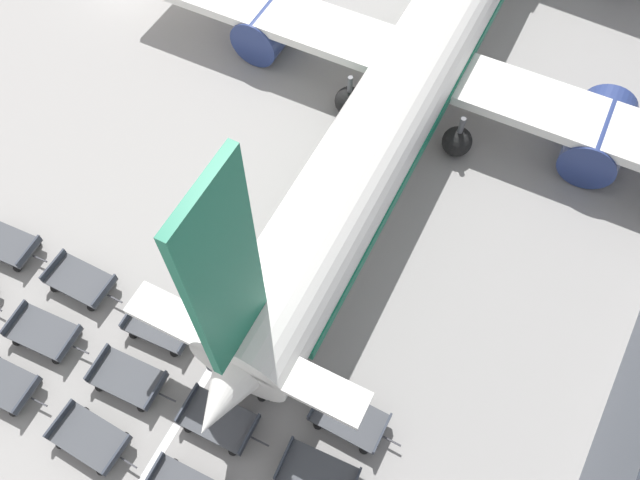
{
  "coord_description": "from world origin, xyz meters",
  "views": [
    {
      "loc": [
        24.24,
        -20.15,
        22.6
      ],
      "look_at": [
        17.88,
        -9.4,
        1.28
      ],
      "focal_mm": 35.0,
      "sensor_mm": 36.0,
      "label": 1
    }
  ],
  "objects_px": {
    "baggage_dolly_row_mid_b_col_e": "(249,368)",
    "airplane": "(433,43)",
    "baggage_dolly_row_mid_a_col_e": "(219,421)",
    "baggage_dolly_row_near_col_c": "(2,383)",
    "baggage_dolly_row_near_col_d": "(90,439)",
    "baggage_dolly_row_mid_a_col_d": "(129,379)",
    "baggage_dolly_row_mid_a_col_c": "(44,333)",
    "baggage_dolly_row_mid_b_col_d": "(161,326)",
    "baggage_dolly_row_mid_b_col_f": "(349,419)",
    "baggage_dolly_row_mid_a_col_f": "(318,475)",
    "baggage_dolly_row_mid_b_col_c": "(81,281)",
    "baggage_dolly_row_mid_b_col_b": "(7,244)"
  },
  "relations": [
    {
      "from": "baggage_dolly_row_mid_b_col_f",
      "to": "baggage_dolly_row_mid_a_col_e",
      "type": "bearing_deg",
      "value": -148.54
    },
    {
      "from": "baggage_dolly_row_near_col_c",
      "to": "baggage_dolly_row_mid_a_col_f",
      "type": "bearing_deg",
      "value": 15.15
    },
    {
      "from": "baggage_dolly_row_mid_b_col_e",
      "to": "airplane",
      "type": "bearing_deg",
      "value": 92.31
    },
    {
      "from": "baggage_dolly_row_mid_a_col_f",
      "to": "baggage_dolly_row_near_col_c",
      "type": "bearing_deg",
      "value": -164.85
    },
    {
      "from": "baggage_dolly_row_mid_b_col_e",
      "to": "baggage_dolly_row_mid_a_col_f",
      "type": "bearing_deg",
      "value": -25.04
    },
    {
      "from": "baggage_dolly_row_mid_b_col_b",
      "to": "baggage_dolly_row_near_col_c",
      "type": "bearing_deg",
      "value": -46.63
    },
    {
      "from": "baggage_dolly_row_mid_a_col_d",
      "to": "baggage_dolly_row_mid_b_col_b",
      "type": "relative_size",
      "value": 1.0
    },
    {
      "from": "baggage_dolly_row_near_col_d",
      "to": "baggage_dolly_row_mid_b_col_e",
      "type": "bearing_deg",
      "value": 55.88
    },
    {
      "from": "baggage_dolly_row_mid_a_col_c",
      "to": "baggage_dolly_row_mid_b_col_d",
      "type": "xyz_separation_m",
      "value": [
        3.64,
        2.48,
        0.0
      ]
    },
    {
      "from": "baggage_dolly_row_near_col_c",
      "to": "baggage_dolly_row_mid_b_col_c",
      "type": "distance_m",
      "value": 4.62
    },
    {
      "from": "baggage_dolly_row_near_col_c",
      "to": "baggage_dolly_row_mid_b_col_d",
      "type": "bearing_deg",
      "value": 52.62
    },
    {
      "from": "airplane",
      "to": "baggage_dolly_row_mid_b_col_f",
      "type": "distance_m",
      "value": 16.88
    },
    {
      "from": "baggage_dolly_row_near_col_c",
      "to": "baggage_dolly_row_mid_b_col_d",
      "type": "relative_size",
      "value": 1.0
    },
    {
      "from": "baggage_dolly_row_mid_b_col_b",
      "to": "baggage_dolly_row_mid_b_col_d",
      "type": "distance_m",
      "value": 7.72
    },
    {
      "from": "baggage_dolly_row_mid_b_col_c",
      "to": "baggage_dolly_row_near_col_c",
      "type": "bearing_deg",
      "value": -85.95
    },
    {
      "from": "baggage_dolly_row_mid_a_col_e",
      "to": "baggage_dolly_row_mid_b_col_f",
      "type": "bearing_deg",
      "value": 31.46
    },
    {
      "from": "baggage_dolly_row_mid_b_col_f",
      "to": "baggage_dolly_row_mid_b_col_e",
      "type": "bearing_deg",
      "value": -176.06
    },
    {
      "from": "baggage_dolly_row_near_col_d",
      "to": "baggage_dolly_row_mid_a_col_c",
      "type": "bearing_deg",
      "value": 152.97
    },
    {
      "from": "baggage_dolly_row_near_col_d",
      "to": "baggage_dolly_row_mid_a_col_d",
      "type": "bearing_deg",
      "value": 95.62
    },
    {
      "from": "baggage_dolly_row_mid_a_col_e",
      "to": "baggage_dolly_row_mid_b_col_e",
      "type": "bearing_deg",
      "value": 94.39
    },
    {
      "from": "baggage_dolly_row_mid_a_col_f",
      "to": "baggage_dolly_row_mid_b_col_f",
      "type": "relative_size",
      "value": 1.01
    },
    {
      "from": "airplane",
      "to": "baggage_dolly_row_mid_b_col_e",
      "type": "xyz_separation_m",
      "value": [
        0.66,
        -16.3,
        -2.42
      ]
    },
    {
      "from": "baggage_dolly_row_near_col_c",
      "to": "baggage_dolly_row_mid_a_col_d",
      "type": "bearing_deg",
      "value": 32.63
    },
    {
      "from": "baggage_dolly_row_mid_b_col_f",
      "to": "baggage_dolly_row_near_col_c",
      "type": "bearing_deg",
      "value": -155.19
    },
    {
      "from": "baggage_dolly_row_near_col_c",
      "to": "baggage_dolly_row_mid_b_col_c",
      "type": "relative_size",
      "value": 1.01
    },
    {
      "from": "baggage_dolly_row_near_col_c",
      "to": "baggage_dolly_row_mid_a_col_f",
      "type": "xyz_separation_m",
      "value": [
        11.5,
        3.11,
        0.0
      ]
    },
    {
      "from": "baggage_dolly_row_near_col_d",
      "to": "baggage_dolly_row_mid_a_col_f",
      "type": "bearing_deg",
      "value": 21.92
    },
    {
      "from": "baggage_dolly_row_mid_a_col_c",
      "to": "baggage_dolly_row_mid_b_col_c",
      "type": "bearing_deg",
      "value": 96.94
    },
    {
      "from": "baggage_dolly_row_mid_b_col_e",
      "to": "baggage_dolly_row_mid_b_col_f",
      "type": "bearing_deg",
      "value": 3.94
    },
    {
      "from": "baggage_dolly_row_near_col_c",
      "to": "baggage_dolly_row_mid_b_col_e",
      "type": "height_order",
      "value": "same"
    },
    {
      "from": "baggage_dolly_row_near_col_c",
      "to": "baggage_dolly_row_mid_a_col_c",
      "type": "bearing_deg",
      "value": 90.96
    },
    {
      "from": "baggage_dolly_row_mid_a_col_d",
      "to": "baggage_dolly_row_mid_b_col_c",
      "type": "bearing_deg",
      "value": 152.89
    },
    {
      "from": "baggage_dolly_row_mid_a_col_d",
      "to": "baggage_dolly_row_mid_b_col_d",
      "type": "distance_m",
      "value": 2.26
    },
    {
      "from": "baggage_dolly_row_mid_b_col_d",
      "to": "baggage_dolly_row_mid_b_col_e",
      "type": "relative_size",
      "value": 1.01
    },
    {
      "from": "baggage_dolly_row_near_col_d",
      "to": "baggage_dolly_row_mid_b_col_d",
      "type": "height_order",
      "value": "same"
    },
    {
      "from": "baggage_dolly_row_mid_a_col_c",
      "to": "baggage_dolly_row_mid_b_col_b",
      "type": "height_order",
      "value": "same"
    },
    {
      "from": "baggage_dolly_row_near_col_d",
      "to": "baggage_dolly_row_mid_b_col_e",
      "type": "height_order",
      "value": "same"
    },
    {
      "from": "baggage_dolly_row_mid_b_col_e",
      "to": "baggage_dolly_row_mid_a_col_c",
      "type": "bearing_deg",
      "value": -159.39
    },
    {
      "from": "baggage_dolly_row_near_col_c",
      "to": "baggage_dolly_row_mid_a_col_c",
      "type": "xyz_separation_m",
      "value": [
        -0.04,
        2.23,
        0.0
      ]
    },
    {
      "from": "baggage_dolly_row_mid_a_col_c",
      "to": "baggage_dolly_row_mid_b_col_d",
      "type": "height_order",
      "value": "same"
    },
    {
      "from": "baggage_dolly_row_near_col_d",
      "to": "baggage_dolly_row_mid_a_col_d",
      "type": "height_order",
      "value": "same"
    },
    {
      "from": "baggage_dolly_row_mid_a_col_d",
      "to": "baggage_dolly_row_mid_b_col_f",
      "type": "bearing_deg",
      "value": 20.43
    },
    {
      "from": "baggage_dolly_row_mid_a_col_d",
      "to": "baggage_dolly_row_mid_a_col_e",
      "type": "bearing_deg",
      "value": 6.83
    },
    {
      "from": "baggage_dolly_row_mid_b_col_d",
      "to": "airplane",
      "type": "bearing_deg",
      "value": 79.28
    },
    {
      "from": "airplane",
      "to": "baggage_dolly_row_near_col_c",
      "type": "relative_size",
      "value": 11.79
    },
    {
      "from": "baggage_dolly_row_mid_a_col_e",
      "to": "baggage_dolly_row_mid_b_col_b",
      "type": "height_order",
      "value": "same"
    },
    {
      "from": "baggage_dolly_row_mid_a_col_f",
      "to": "baggage_dolly_row_mid_b_col_e",
      "type": "relative_size",
      "value": 1.01
    },
    {
      "from": "baggage_dolly_row_mid_a_col_c",
      "to": "baggage_dolly_row_mid_b_col_b",
      "type": "relative_size",
      "value": 1.0
    },
    {
      "from": "airplane",
      "to": "baggage_dolly_row_mid_a_col_f",
      "type": "height_order",
      "value": "airplane"
    },
    {
      "from": "airplane",
      "to": "baggage_dolly_row_near_col_d",
      "type": "xyz_separation_m",
      "value": [
        -2.66,
        -21.2,
        -2.42
      ]
    }
  ]
}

